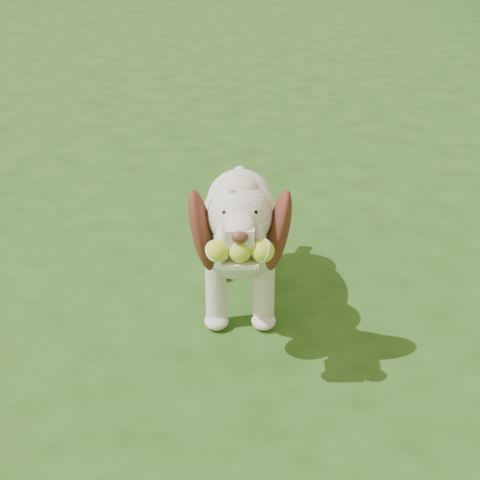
% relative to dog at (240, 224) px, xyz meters
% --- Properties ---
extents(ground, '(80.00, 80.00, 0.00)m').
position_rel_dog_xyz_m(ground, '(-0.48, 0.39, -0.38)').
color(ground, '#234814').
rests_on(ground, ground).
extents(dog, '(0.60, 1.08, 0.72)m').
position_rel_dog_xyz_m(dog, '(0.00, 0.00, 0.00)').
color(dog, silver).
rests_on(dog, ground).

